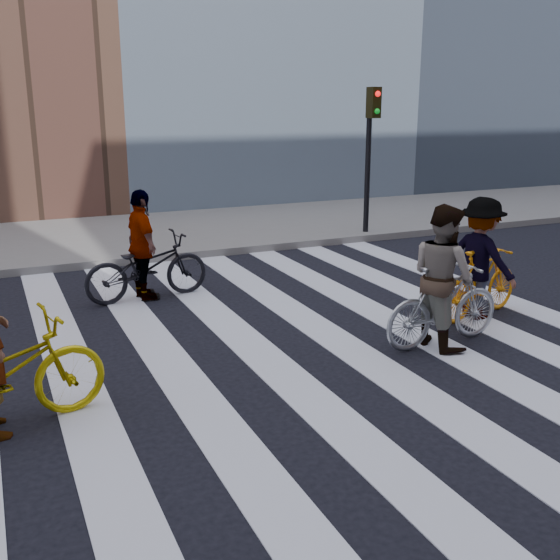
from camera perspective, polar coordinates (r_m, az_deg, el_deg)
ground at (r=8.55m, az=1.13°, el=-5.43°), size 100.00×100.00×0.00m
sidewalk_far at (r=15.40m, az=-10.94°, el=3.97°), size 100.00×5.00×0.15m
zebra_crosswalk at (r=8.55m, az=1.13°, el=-5.39°), size 8.25×10.00×0.01m
traffic_signal at (r=14.81m, az=7.90°, el=12.27°), size 0.22×0.42×3.33m
bike_silver_mid at (r=8.56m, az=14.07°, el=-2.12°), size 1.79×0.59×1.06m
bike_yellow_right at (r=9.81m, az=17.07°, el=-0.25°), size 1.76×0.88×1.02m
bike_dark_rear at (r=10.46m, az=-11.53°, el=1.12°), size 2.04×0.89×1.04m
rider_mid at (r=8.43m, az=13.96°, el=0.30°), size 0.74×0.92×1.82m
rider_right at (r=9.69m, az=17.01°, el=1.79°), size 0.91×1.25×1.75m
rider_rear at (r=10.37m, az=-11.90°, el=2.96°), size 0.53×1.06×1.74m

